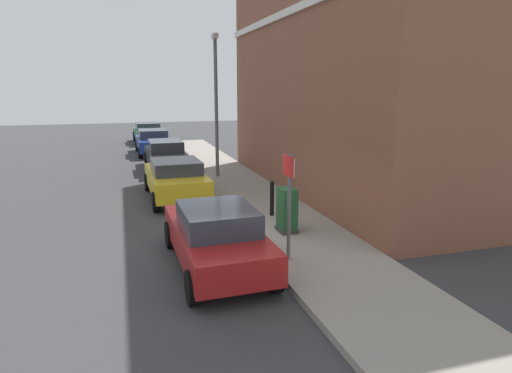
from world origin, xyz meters
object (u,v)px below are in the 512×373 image
at_px(car_red, 216,236).
at_px(street_sign, 289,191).
at_px(car_black, 166,154).
at_px(lamppost, 216,100).
at_px(car_yellow, 176,178).
at_px(utility_cabinet, 287,212).
at_px(car_blue, 153,141).
at_px(bollard_near_cabinet, 272,197).
at_px(car_green, 148,132).

relative_size(car_red, street_sign, 1.81).
xyz_separation_m(car_black, lamppost, (1.86, -2.84, 2.57)).
xyz_separation_m(car_red, street_sign, (1.53, -0.29, 0.94)).
bearing_deg(car_black, car_yellow, 177.53).
xyz_separation_m(utility_cabinet, lamppost, (-0.19, 7.67, 2.62)).
bearing_deg(car_blue, street_sign, -175.40).
bearing_deg(utility_cabinet, bollard_near_cabinet, 86.13).
height_order(car_black, car_blue, car_blue).
height_order(car_yellow, utility_cabinet, car_yellow).
distance_m(car_blue, bollard_near_cabinet, 14.50).
bearing_deg(car_yellow, street_sign, -167.43).
height_order(car_black, lamppost, lamppost).
relative_size(car_red, utility_cabinet, 3.62).
bearing_deg(car_black, lamppost, -147.26).
distance_m(car_red, car_black, 11.94).
xyz_separation_m(car_green, street_sign, (1.59, -23.06, 0.93)).
bearing_deg(car_green, car_yellow, 178.21).
xyz_separation_m(car_yellow, utility_cabinet, (2.25, -4.88, -0.05)).
distance_m(car_yellow, street_sign, 6.85).
bearing_deg(utility_cabinet, street_sign, -110.08).
bearing_deg(street_sign, bollard_near_cabinet, 77.19).
relative_size(car_yellow, car_green, 1.00).
xyz_separation_m(car_red, car_black, (0.11, 11.94, 0.01)).
bearing_deg(bollard_near_cabinet, car_green, 96.64).
height_order(car_red, utility_cabinet, car_red).
relative_size(car_blue, utility_cabinet, 3.72).
distance_m(car_black, car_blue, 5.27).
height_order(car_green, bollard_near_cabinet, car_green).
xyz_separation_m(car_red, car_yellow, (-0.10, 6.30, 0.01)).
distance_m(car_blue, street_sign, 17.60).
bearing_deg(car_yellow, car_black, -3.35).
bearing_deg(car_blue, lamppost, -166.42).
bearing_deg(car_yellow, car_blue, -1.23).
bearing_deg(bollard_near_cabinet, car_blue, 99.37).
height_order(car_red, car_green, car_green).
bearing_deg(bollard_near_cabinet, lamppost, 92.68).
relative_size(car_red, car_blue, 0.97).
xyz_separation_m(utility_cabinet, street_sign, (-0.63, -1.71, 0.98)).
relative_size(utility_cabinet, lamppost, 0.20).
bearing_deg(street_sign, utility_cabinet, 69.92).
xyz_separation_m(street_sign, lamppost, (0.44, 9.39, 1.64)).
bearing_deg(street_sign, car_black, 96.63).
height_order(car_black, car_green, car_black).
xyz_separation_m(car_green, utility_cabinet, (2.21, -21.35, -0.05)).
distance_m(car_green, utility_cabinet, 21.46).
height_order(utility_cabinet, bollard_near_cabinet, utility_cabinet).
bearing_deg(utility_cabinet, car_green, 95.92).
bearing_deg(lamppost, car_blue, 104.32).
bearing_deg(car_yellow, bollard_near_cabinet, -146.63).
distance_m(bollard_near_cabinet, street_sign, 3.41).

